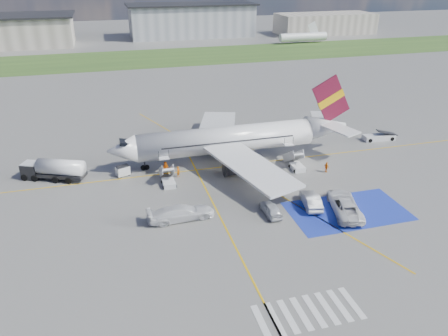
{
  "coord_description": "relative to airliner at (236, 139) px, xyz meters",
  "views": [
    {
      "loc": [
        -16.23,
        -43.3,
        26.85
      ],
      "look_at": [
        -2.95,
        4.43,
        3.5
      ],
      "focal_mm": 35.0,
      "sensor_mm": 36.0,
      "label": 1
    }
  ],
  "objects": [
    {
      "name": "fuel_tanker",
      "position": [
        -25.68,
        0.35,
        -2.15
      ],
      "size": [
        8.79,
        5.6,
        2.95
      ],
      "rotation": [
        0.0,
        0.0,
        -0.42
      ],
      "color": "black",
      "rests_on": "ground"
    },
    {
      "name": "taxiway_line_main",
      "position": [
        -1.51,
        -2.0,
        -3.39
      ],
      "size": [
        120.0,
        0.2,
        0.01
      ],
      "primitive_type": "cube",
      "color": "gold",
      "rests_on": "ground"
    },
    {
      "name": "taxiway_line_cross",
      "position": [
        -6.51,
        -24.0,
        -3.39
      ],
      "size": [
        0.2,
        60.0,
        0.01
      ],
      "primitive_type": "cube",
      "color": "gold",
      "rests_on": "ground"
    },
    {
      "name": "crew_nose",
      "position": [
        -10.83,
        -2.25,
        -2.43
      ],
      "size": [
        1.18,
        1.14,
        1.92
      ],
      "primitive_type": "imported",
      "rotation": [
        0.0,
        0.0,
        -0.64
      ],
      "color": "orange",
      "rests_on": "ground"
    },
    {
      "name": "grass_strip",
      "position": [
        -1.51,
        81.0,
        -3.39
      ],
      "size": [
        400.0,
        30.0,
        0.01
      ],
      "primitive_type": "cube",
      "color": "#2D4C1E",
      "rests_on": "ground"
    },
    {
      "name": "belt_loader",
      "position": [
        25.5,
        1.32,
        -2.97
      ],
      "size": [
        5.76,
        2.5,
        1.69
      ],
      "rotation": [
        0.0,
        0.0,
        -0.08
      ],
      "color": "silver",
      "rests_on": "ground"
    },
    {
      "name": "crew_aft",
      "position": [
        11.09,
        -7.59,
        -2.62
      ],
      "size": [
        0.62,
        0.97,
        1.54
      ],
      "primitive_type": "imported",
      "rotation": [
        0.0,
        0.0,
        1.87
      ],
      "color": "orange",
      "rests_on": "ground"
    },
    {
      "name": "crew_fwd",
      "position": [
        -9.3,
        -3.5,
        -2.62
      ],
      "size": [
        0.66,
        0.65,
        1.54
      ],
      "primitive_type": "imported",
      "rotation": [
        0.0,
        0.0,
        0.74
      ],
      "color": "orange",
      "rests_on": "ground"
    },
    {
      "name": "taxiway_line_diag",
      "position": [
        -1.51,
        -2.0,
        -3.39
      ],
      "size": [
        20.71,
        56.45,
        0.01
      ],
      "primitive_type": "cube",
      "rotation": [
        0.0,
        0.0,
        0.35
      ],
      "color": "gold",
      "rests_on": "ground"
    },
    {
      "name": "van_white_a",
      "position": [
        8.1,
        -17.87,
        -2.22
      ],
      "size": [
        4.43,
        6.8,
        2.35
      ],
      "primitive_type": "imported",
      "rotation": [
        0.0,
        0.0,
        2.87
      ],
      "color": "silver",
      "rests_on": "ground"
    },
    {
      "name": "airstairs_fwd",
      "position": [
        -11.01,
        -5.3,
        -2.77
      ],
      "size": [
        1.9,
        5.2,
        3.6
      ],
      "color": "silver",
      "rests_on": "ground"
    },
    {
      "name": "car_silver_b",
      "position": [
        4.75,
        -15.73,
        -2.56
      ],
      "size": [
        2.69,
        5.29,
        1.66
      ],
      "primitive_type": "imported",
      "rotation": [
        0.0,
        0.0,
        2.95
      ],
      "color": "#AAACB1",
      "rests_on": "ground"
    },
    {
      "name": "gpu_cart",
      "position": [
        -16.65,
        -1.06,
        -2.73
      ],
      "size": [
        2.05,
        1.67,
        1.48
      ],
      "rotation": [
        0.0,
        0.0,
        0.37
      ],
      "color": "silver",
      "rests_on": "ground"
    },
    {
      "name": "staging_box",
      "position": [
        8.49,
        -18.0,
        -3.39
      ],
      "size": [
        14.0,
        8.0,
        0.01
      ],
      "primitive_type": "cube",
      "color": "#1B30A5",
      "rests_on": "ground"
    },
    {
      "name": "car_silver_a",
      "position": [
        -0.59,
        -16.2,
        -2.68
      ],
      "size": [
        1.72,
        4.21,
        1.43
      ],
      "primitive_type": "imported",
      "rotation": [
        0.0,
        0.0,
        3.15
      ],
      "color": "silver",
      "rests_on": "ground"
    },
    {
      "name": "van_white_b",
      "position": [
        -10.95,
        -14.46,
        -2.26
      ],
      "size": [
        5.87,
        2.57,
        2.27
      ],
      "primitive_type": "imported",
      "rotation": [
        0.0,
        0.0,
        1.61
      ],
      "color": "silver",
      "rests_on": "ground"
    },
    {
      "name": "ground",
      "position": [
        -1.51,
        -14.0,
        -3.39
      ],
      "size": [
        400.0,
        400.0,
        0.0
      ],
      "primitive_type": "plane",
      "color": "#60605E",
      "rests_on": "ground"
    },
    {
      "name": "crosswalk",
      "position": [
        -3.31,
        -32.0,
        -3.39
      ],
      "size": [
        9.0,
        4.0,
        0.01
      ],
      "color": "silver",
      "rests_on": "ground"
    },
    {
      "name": "terminal_east",
      "position": [
        73.49,
        114.0,
        0.61
      ],
      "size": [
        40.0,
        16.0,
        8.0
      ],
      "primitive_type": "cube",
      "color": "gray",
      "rests_on": "ground"
    },
    {
      "name": "airstairs_aft",
      "position": [
        7.49,
        -5.3,
        -2.77
      ],
      "size": [
        1.9,
        5.2,
        3.6
      ],
      "color": "silver",
      "rests_on": "ground"
    },
    {
      "name": "airliner",
      "position": [
        0.0,
        0.0,
        0.0
      ],
      "size": [
        36.81,
        32.95,
        11.92
      ],
      "color": "silver",
      "rests_on": "ground"
    },
    {
      "name": "terminal_centre",
      "position": [
        18.49,
        121.0,
        2.61
      ],
      "size": [
        48.0,
        18.0,
        12.0
      ],
      "primitive_type": "cube",
      "color": "gray",
      "rests_on": "ground"
    }
  ]
}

